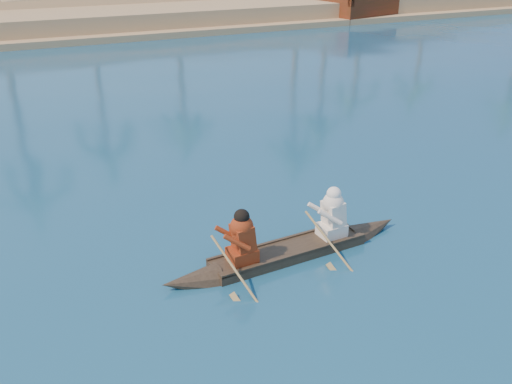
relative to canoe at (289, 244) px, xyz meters
name	(u,v)px	position (x,y,z in m)	size (l,w,h in m)	color
canoe	(289,244)	(0.00, 0.00, 0.00)	(5.24, 1.11, 1.43)	#3E3022
barge_right	(389,5)	(21.77, 27.01, 0.40)	(12.22, 6.33, 1.94)	#5E2214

